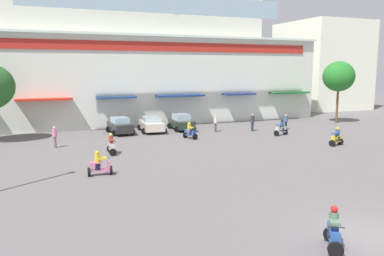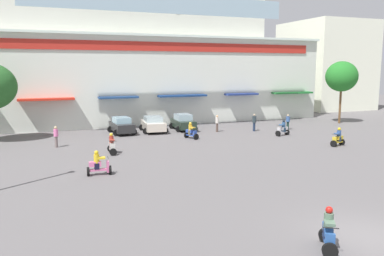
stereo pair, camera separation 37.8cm
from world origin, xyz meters
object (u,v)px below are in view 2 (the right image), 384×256
Objects in this scene: scooter_rider_3 at (338,139)px; scooter_rider_4 at (191,132)px; scooter_rider_0 at (283,129)px; pedestrian_2 at (217,122)px; scooter_rider_6 at (112,145)px; parked_car_1 at (153,124)px; pedestrian_3 at (288,121)px; plaza_tree_1 at (342,77)px; parked_car_2 at (183,122)px; parked_car_0 at (122,125)px; pedestrian_1 at (56,135)px; scooter_rider_2 at (328,232)px; pedestrian_0 at (254,121)px; scooter_rider_5 at (99,165)px.

scooter_rider_4 is at bearing 143.35° from scooter_rider_3.
pedestrian_2 is (-4.78, 4.09, 0.34)m from scooter_rider_0.
scooter_rider_3 is at bearing -11.71° from scooter_rider_6.
pedestrian_3 is at bearing -15.13° from parked_car_1.
plaza_tree_1 is at bearing 9.58° from scooter_rider_4.
plaza_tree_1 is 4.48× the size of pedestrian_3.
pedestrian_2 is at bearing -40.92° from parked_car_2.
parked_car_0 is 3.06m from parked_car_1.
parked_car_1 is 16.99m from scooter_rider_3.
pedestrian_1 is 22.25m from pedestrian_3.
plaza_tree_1 is 4.57× the size of scooter_rider_6.
parked_car_1 reaches higher than scooter_rider_0.
plaza_tree_1 is 33.88m from scooter_rider_2.
pedestrian_1 is (-12.25, -4.70, 0.17)m from parked_car_2.
scooter_rider_6 is 19.22m from pedestrian_3.
plaza_tree_1 reaches higher than pedestrian_1.
plaza_tree_1 is 4.69× the size of scooter_rider_0.
plaza_tree_1 reaches higher than pedestrian_0.
pedestrian_1 is at bearing -171.00° from pedestrian_2.
scooter_rider_2 reaches higher than scooter_rider_5.
pedestrian_1 is at bearing -175.41° from pedestrian_0.
scooter_rider_6 is (-26.75, -6.92, -4.61)m from plaza_tree_1.
parked_car_1 is (-21.28, 1.64, -4.47)m from plaza_tree_1.
parked_car_2 reaches higher than scooter_rider_5.
pedestrian_2 is at bearing 73.92° from scooter_rider_2.
pedestrian_1 reaches higher than scooter_rider_6.
parked_car_0 reaches higher than scooter_rider_2.
scooter_rider_0 is at bearing 7.74° from scooter_rider_6.
pedestrian_3 is at bearing 15.13° from scooter_rider_6.
scooter_rider_4 is at bearing -66.75° from parked_car_1.
pedestrian_0 is at bearing 33.39° from scooter_rider_5.
scooter_rider_4 is 0.88× the size of pedestrian_1.
scooter_rider_3 reaches higher than scooter_rider_4.
pedestrian_2 is at bearing 139.44° from scooter_rider_0.
scooter_rider_4 is at bearing -145.04° from pedestrian_2.
scooter_rider_5 is at bearing -126.04° from parked_car_2.
pedestrian_3 reaches higher than scooter_rider_5.
plaza_tree_1 is 1.68× the size of parked_car_1.
scooter_rider_2 is at bearing -86.00° from parked_car_0.
pedestrian_3 is (22.22, 1.11, -0.10)m from pedestrian_1.
scooter_rider_3 is at bearing 47.82° from scooter_rider_2.
pedestrian_0 is at bearing 4.59° from pedestrian_1.
pedestrian_3 is (14.28, 23.03, 0.25)m from scooter_rider_2.
scooter_rider_5 is 0.95× the size of pedestrian_3.
scooter_rider_6 is at bearing -122.62° from parked_car_1.
pedestrian_0 is at bearing -172.70° from plaza_tree_1.
scooter_rider_5 is (-7.18, -14.10, -0.16)m from parked_car_1.
pedestrian_1 reaches higher than scooter_rider_5.
scooter_rider_0 is 1.00× the size of scooter_rider_4.
scooter_rider_0 is (-10.70, -4.73, -4.63)m from plaza_tree_1.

